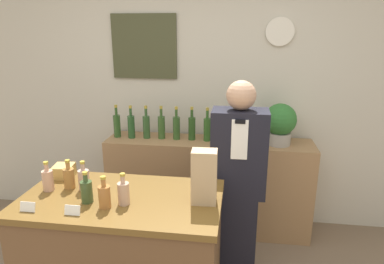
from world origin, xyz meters
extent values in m
cube|color=beige|center=(0.00, 2.00, 1.35)|extent=(5.20, 0.06, 2.70)
cube|color=#3F4229|center=(-0.51, 1.96, 1.77)|extent=(0.63, 0.02, 0.61)
cylinder|color=white|center=(0.75, 1.95, 1.91)|extent=(0.25, 0.03, 0.25)
cube|color=#9E754C|center=(0.14, 1.74, 0.46)|extent=(1.95, 0.41, 0.92)
cube|color=brown|center=(-0.28, 0.50, 0.45)|extent=(1.21, 0.65, 0.90)
cube|color=brown|center=(-0.28, 0.50, 0.92)|extent=(1.24, 0.68, 0.04)
cube|color=black|center=(0.43, 1.04, 0.37)|extent=(0.31, 0.24, 0.74)
cube|color=black|center=(0.43, 1.04, 1.06)|extent=(0.40, 0.24, 0.64)
cube|color=white|center=(0.43, 0.92, 1.20)|extent=(0.11, 0.01, 0.28)
cube|color=black|center=(0.43, 0.92, 1.33)|extent=(0.07, 0.01, 0.03)
sphere|color=tan|center=(0.43, 1.04, 1.49)|extent=(0.21, 0.21, 0.21)
cylinder|color=#9E998E|center=(0.79, 1.72, 0.98)|extent=(0.21, 0.21, 0.11)
sphere|color=#2D6B2D|center=(0.79, 1.72, 1.15)|extent=(0.29, 0.29, 0.29)
cube|color=tan|center=(0.23, 0.51, 1.10)|extent=(0.15, 0.11, 0.33)
cube|color=white|center=(-0.75, 0.26, 0.96)|extent=(0.09, 0.02, 0.06)
cube|color=white|center=(-0.48, 0.26, 0.96)|extent=(0.09, 0.02, 0.06)
cube|color=tan|center=(-0.78, 0.74, 0.98)|extent=(0.15, 0.15, 0.09)
cylinder|color=tan|center=(-0.77, 0.53, 1.00)|extent=(0.07, 0.07, 0.13)
cylinder|color=tan|center=(-0.77, 0.53, 1.09)|extent=(0.03, 0.03, 0.05)
cylinder|color=#B29933|center=(-0.77, 0.53, 1.12)|extent=(0.03, 0.03, 0.02)
cylinder|color=#A16D35|center=(-0.65, 0.57, 1.00)|extent=(0.07, 0.07, 0.13)
cylinder|color=#A16D35|center=(-0.65, 0.57, 1.09)|extent=(0.03, 0.03, 0.05)
cylinder|color=#B29933|center=(-0.65, 0.57, 1.12)|extent=(0.03, 0.03, 0.02)
cylinder|color=tan|center=(-0.55, 0.57, 1.00)|extent=(0.07, 0.07, 0.13)
cylinder|color=tan|center=(-0.55, 0.57, 1.09)|extent=(0.03, 0.03, 0.05)
cylinder|color=#B29933|center=(-0.55, 0.57, 1.12)|extent=(0.03, 0.03, 0.02)
cylinder|color=#364B28|center=(-0.46, 0.41, 1.00)|extent=(0.07, 0.07, 0.13)
cylinder|color=#364B28|center=(-0.46, 0.41, 1.09)|extent=(0.03, 0.03, 0.05)
cylinder|color=#B29933|center=(-0.46, 0.41, 1.12)|extent=(0.03, 0.03, 0.02)
cylinder|color=#A36833|center=(-0.33, 0.36, 1.00)|extent=(0.07, 0.07, 0.13)
cylinder|color=#A36833|center=(-0.33, 0.36, 1.09)|extent=(0.03, 0.03, 0.05)
cylinder|color=#B29933|center=(-0.33, 0.36, 1.12)|extent=(0.03, 0.03, 0.02)
cylinder|color=tan|center=(-0.24, 0.42, 1.00)|extent=(0.07, 0.07, 0.13)
cylinder|color=tan|center=(-0.24, 0.42, 1.09)|extent=(0.03, 0.03, 0.05)
cylinder|color=#B29933|center=(-0.24, 0.42, 1.12)|extent=(0.03, 0.03, 0.02)
cylinder|color=#2D5123|center=(-0.75, 1.74, 1.03)|extent=(0.07, 0.07, 0.22)
cylinder|color=#2D5123|center=(-0.75, 1.74, 1.17)|extent=(0.03, 0.03, 0.08)
cylinder|color=#B29933|center=(-0.75, 1.74, 1.23)|extent=(0.03, 0.03, 0.03)
cylinder|color=#275028|center=(-0.61, 1.73, 1.03)|extent=(0.07, 0.07, 0.22)
cylinder|color=#275028|center=(-0.61, 1.73, 1.17)|extent=(0.03, 0.03, 0.08)
cylinder|color=#B29933|center=(-0.61, 1.73, 1.23)|extent=(0.03, 0.03, 0.03)
cylinder|color=#2E5329|center=(-0.46, 1.74, 1.03)|extent=(0.07, 0.07, 0.22)
cylinder|color=#2E5329|center=(-0.46, 1.74, 1.17)|extent=(0.03, 0.03, 0.08)
cylinder|color=#B29933|center=(-0.46, 1.74, 1.23)|extent=(0.03, 0.03, 0.03)
cylinder|color=#355827|center=(-0.31, 1.75, 1.03)|extent=(0.07, 0.07, 0.22)
cylinder|color=#355827|center=(-0.31, 1.75, 1.17)|extent=(0.03, 0.03, 0.08)
cylinder|color=#B29933|center=(-0.31, 1.75, 1.23)|extent=(0.03, 0.03, 0.03)
cylinder|color=#305525|center=(-0.17, 1.75, 1.03)|extent=(0.07, 0.07, 0.22)
cylinder|color=#305525|center=(-0.17, 1.75, 1.17)|extent=(0.03, 0.03, 0.08)
cylinder|color=#B29933|center=(-0.17, 1.75, 1.23)|extent=(0.03, 0.03, 0.03)
cylinder|color=#284B1F|center=(-0.02, 1.75, 1.03)|extent=(0.07, 0.07, 0.22)
cylinder|color=#284B1F|center=(-0.02, 1.75, 1.17)|extent=(0.03, 0.03, 0.08)
cylinder|color=#B29933|center=(-0.02, 1.75, 1.23)|extent=(0.03, 0.03, 0.03)
cylinder|color=#2D5823|center=(0.13, 1.74, 1.03)|extent=(0.07, 0.07, 0.22)
cylinder|color=#2D5823|center=(0.13, 1.74, 1.17)|extent=(0.03, 0.03, 0.08)
cylinder|color=#B29933|center=(0.13, 1.74, 1.23)|extent=(0.03, 0.03, 0.03)
cylinder|color=#2F4B28|center=(0.27, 1.72, 1.03)|extent=(0.07, 0.07, 0.22)
cylinder|color=#2F4B28|center=(0.27, 1.72, 1.17)|extent=(0.03, 0.03, 0.08)
cylinder|color=#B29933|center=(0.27, 1.72, 1.23)|extent=(0.03, 0.03, 0.03)
cylinder|color=#2E571E|center=(0.42, 1.74, 1.03)|extent=(0.07, 0.07, 0.22)
cylinder|color=#2E571E|center=(0.42, 1.74, 1.17)|extent=(0.03, 0.03, 0.08)
cylinder|color=#B29933|center=(0.42, 1.74, 1.23)|extent=(0.03, 0.03, 0.03)
cylinder|color=#2E5421|center=(0.57, 1.74, 1.03)|extent=(0.07, 0.07, 0.22)
cylinder|color=#2E5421|center=(0.57, 1.74, 1.17)|extent=(0.03, 0.03, 0.08)
cylinder|color=#B29933|center=(0.57, 1.74, 1.23)|extent=(0.03, 0.03, 0.03)
camera|label=1|loc=(0.42, -1.32, 1.92)|focal=32.00mm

